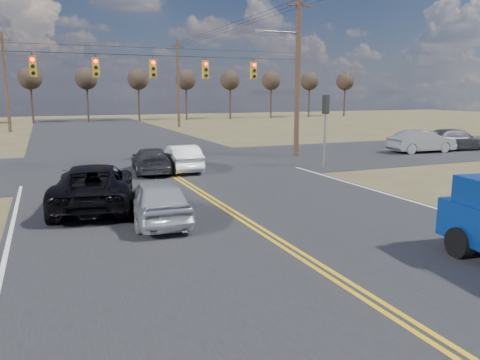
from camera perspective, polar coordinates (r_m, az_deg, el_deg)
name	(u,v)px	position (r m, az deg, el deg)	size (l,w,h in m)	color
ground	(341,282)	(10.54, 12.22, -12.07)	(160.00, 160.00, 0.00)	brown
road_main	(199,192)	(19.23, -4.97, -1.50)	(14.00, 120.00, 0.02)	#28282B
road_cross	(156,165)	(26.84, -10.18, 1.83)	(120.00, 12.00, 0.02)	#28282B
signal_gantry	(163,73)	(26.46, -9.36, 12.73)	(19.60, 4.83, 10.00)	#473323
utility_poles	(157,69)	(25.59, -10.07, 13.15)	(19.60, 58.32, 10.00)	#473323
treeline	(126,69)	(35.39, -13.74, 13.04)	(87.00, 117.80, 7.40)	#33261C
silver_suv	(158,200)	(14.86, -9.99, -2.41)	(1.69, 4.19, 1.43)	#ACAFB4
black_suv	(94,186)	(17.22, -17.36, -0.70)	(2.61, 5.67, 1.57)	black
white_car_queue	(182,158)	(24.53, -7.13, 2.71)	(1.45, 4.14, 1.37)	white
dgrey_car_queue	(151,160)	(24.16, -10.79, 2.37)	(1.78, 4.38, 1.27)	#2F3034
cross_car_east_near	(422,141)	(34.08, 21.26, 4.40)	(4.61, 1.61, 1.52)	gray
cross_car_east_far	(455,140)	(36.56, 24.74, 4.50)	(5.15, 2.09, 1.49)	#39393E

